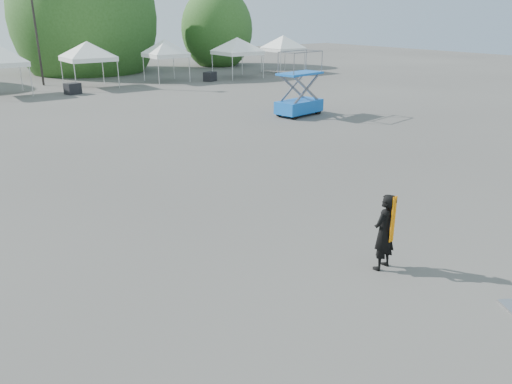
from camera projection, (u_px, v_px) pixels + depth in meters
ground at (260, 237)px, 12.56m from camera, size 120.00×120.00×0.00m
light_pole_east at (33, 9)px, 36.61m from camera, size 0.60×0.25×9.80m
tree_mid_e at (84, 18)px, 45.49m from camera, size 5.12×5.12×7.79m
tree_far_e at (217, 29)px, 51.62m from camera, size 3.84×3.84×5.84m
tent_f at (87, 45)px, 36.45m from camera, size 4.74×4.74×3.88m
tent_g at (165, 42)px, 39.50m from camera, size 4.12×4.12×3.88m
tent_h at (237, 41)px, 41.97m from camera, size 4.73×4.73×3.88m
tent_extra_8 at (283, 38)px, 45.61m from camera, size 4.29×4.29×3.88m
man at (384, 232)px, 10.74m from camera, size 0.69×0.51×1.73m
scissor_lift at (300, 84)px, 26.74m from camera, size 2.81×1.72×3.40m
crate_mid at (73, 89)px, 34.23m from camera, size 1.12×0.97×0.75m
crate_east at (210, 77)px, 40.69m from camera, size 1.17×1.07×0.74m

